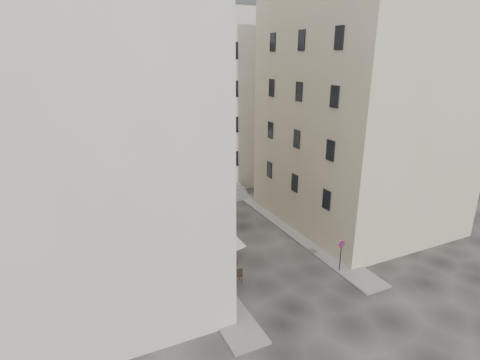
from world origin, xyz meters
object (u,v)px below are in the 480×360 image
no_parking_sign (341,250)px  bistro_table_a (230,277)px  bistro_table_b (228,265)px  pedestrian (204,235)px

no_parking_sign → bistro_table_a: size_ratio=1.62×
no_parking_sign → bistro_table_b: bearing=152.5°
bistro_table_a → no_parking_sign: bearing=-14.5°
no_parking_sign → bistro_table_a: bearing=164.4°
bistro_table_b → bistro_table_a: bearing=-108.1°
no_parking_sign → bistro_table_a: 7.31m
bistro_table_b → pedestrian: pedestrian is taller
bistro_table_b → pedestrian: size_ratio=0.72×
no_parking_sign → bistro_table_b: no_parking_sign is taller
bistro_table_a → bistro_table_b: bistro_table_a is taller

